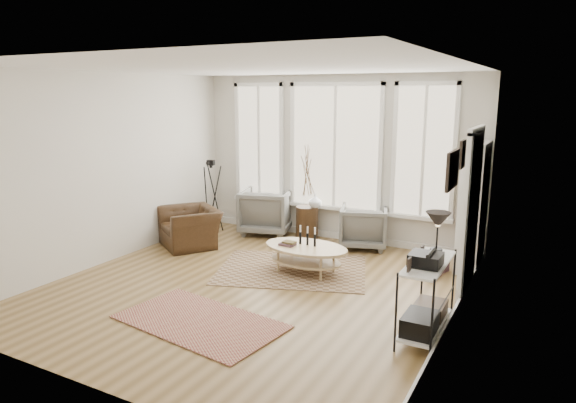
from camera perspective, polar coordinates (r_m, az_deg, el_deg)
The scene contains 17 objects.
room at distance 6.71m, azimuth -3.67°, elevation 1.97°, with size 5.50×5.54×2.90m.
bay_window at distance 9.06m, azimuth 5.24°, elevation 5.74°, with size 4.14×0.12×2.24m.
door at distance 6.96m, azimuth 19.73°, elevation -0.91°, with size 0.09×1.06×2.22m.
bookcase at distance 8.05m, azimuth 19.89°, elevation -0.45°, with size 0.31×0.85×2.06m.
low_shelf at distance 5.80m, azimuth 15.19°, elevation -9.50°, with size 0.38×1.08×1.30m.
wall_art at distance 5.44m, azimuth 18.07°, elevation 3.83°, with size 0.04×0.88×0.44m.
rug_main at distance 7.72m, azimuth 0.46°, elevation -7.55°, with size 2.16×1.62×0.01m, color brown.
rug_runner at distance 6.15m, azimuth -9.77°, elevation -12.99°, with size 1.92×1.07×0.01m, color maroon.
coffee_table at distance 7.53m, azimuth 1.94°, elevation -5.61°, with size 1.32×0.88×0.59m.
armchair_left at distance 9.59m, azimuth -2.39°, elevation -1.09°, with size 0.89×0.92×0.84m, color slate.
armchair_right at distance 8.81m, azimuth 8.38°, elevation -2.79°, with size 0.77×0.79×0.72m, color slate.
side_table at distance 9.12m, azimuth 2.14°, elevation 0.70°, with size 0.40×0.40×1.67m.
vase at distance 9.07m, azimuth 3.01°, elevation 0.08°, with size 0.23×0.23×0.24m, color silver.
accent_chair at distance 8.97m, azimuth -10.81°, elevation -2.83°, with size 1.01×0.88×0.65m, color #352213.
tripod_camera at distance 9.79m, azimuth -8.45°, elevation 0.31°, with size 0.48×0.48×1.36m.
book_stack_near at distance 7.94m, azimuth 16.22°, elevation -6.81°, with size 0.24×0.30×0.19m, color brown.
book_stack_far at distance 7.74m, azimuth 15.85°, elevation -7.46°, with size 0.18×0.23×0.15m, color brown.
Camera 1 is at (3.51, -5.58, 2.60)m, focal length 32.00 mm.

